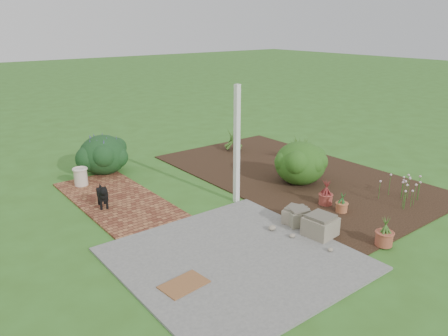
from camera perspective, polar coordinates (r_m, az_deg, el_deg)
ground at (r=9.15m, az=0.55°, el=-5.04°), size 80.00×80.00×0.00m
concrete_patio at (r=7.22m, az=1.42°, el=-11.72°), size 3.50×3.50×0.04m
brick_path at (r=9.74m, az=-13.87°, el=-3.99°), size 1.60×3.50×0.04m
garden_bed at (r=11.08m, az=9.11°, el=-0.91°), size 4.00×7.00×0.03m
veranda_post at (r=8.98m, az=1.68°, el=2.97°), size 0.10×0.10×2.50m
stone_trough_near at (r=8.01m, az=12.46°, el=-7.46°), size 0.55×0.55×0.33m
stone_trough_mid at (r=8.37m, az=9.68°, el=-6.34°), size 0.53×0.53×0.27m
stone_trough_far at (r=8.42m, az=9.31°, el=-6.19°), size 0.51×0.51×0.27m
coir_doormat at (r=6.57m, az=-5.25°, el=-14.89°), size 0.71×0.50×0.02m
black_dog at (r=9.22m, az=-15.58°, el=-3.32°), size 0.26×0.57×0.50m
cream_ceramic_urn at (r=10.67m, az=-18.21°, el=-1.11°), size 0.40×0.40×0.41m
evergreen_shrub at (r=10.40m, az=9.93°, el=0.79°), size 1.30×1.30×1.02m
agapanthus_clump_back at (r=12.08m, az=9.86°, el=2.72°), size 1.10×1.10×0.79m
agapanthus_clump_front at (r=12.91m, az=1.33°, el=3.93°), size 0.88×0.88×0.75m
pink_flower_patch at (r=9.95m, az=22.07°, el=-2.48°), size 0.96×0.96×0.58m
terracotta_pot_bronze at (r=9.39m, az=13.13°, el=-3.98°), size 0.28×0.28×0.23m
terracotta_pot_small_left at (r=9.11m, az=15.11°, el=-4.96°), size 0.28×0.28×0.19m
terracotta_pot_small_right at (r=8.02m, az=20.18°, el=-8.64°), size 0.38×0.38×0.25m
purple_flowering_bush at (r=11.41m, az=-15.52°, el=1.80°), size 1.33×1.33×1.01m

